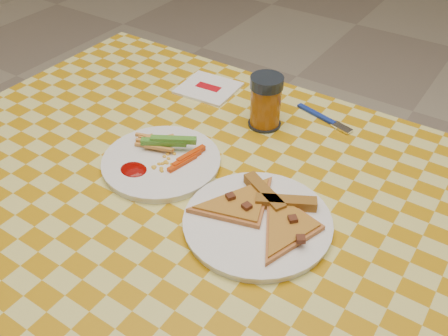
{
  "coord_description": "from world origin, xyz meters",
  "views": [
    {
      "loc": [
        0.4,
        -0.57,
        1.37
      ],
      "look_at": [
        -0.01,
        0.05,
        0.78
      ],
      "focal_mm": 40.0,
      "sensor_mm": 36.0,
      "label": 1
    }
  ],
  "objects_px": {
    "table": "(214,220)",
    "plate_right": "(257,223)",
    "drink_glass": "(266,102)",
    "plate_left": "(161,163)"
  },
  "relations": [
    {
      "from": "table",
      "to": "plate_right",
      "type": "relative_size",
      "value": 5.08
    },
    {
      "from": "table",
      "to": "plate_right",
      "type": "bearing_deg",
      "value": -15.13
    },
    {
      "from": "plate_left",
      "to": "drink_glass",
      "type": "xyz_separation_m",
      "value": [
        0.1,
        0.24,
        0.05
      ]
    },
    {
      "from": "table",
      "to": "drink_glass",
      "type": "distance_m",
      "value": 0.28
    },
    {
      "from": "plate_right",
      "to": "drink_glass",
      "type": "distance_m",
      "value": 0.32
    },
    {
      "from": "plate_right",
      "to": "drink_glass",
      "type": "bearing_deg",
      "value": 117.97
    },
    {
      "from": "plate_right",
      "to": "table",
      "type": "bearing_deg",
      "value": 164.87
    },
    {
      "from": "plate_left",
      "to": "drink_glass",
      "type": "height_order",
      "value": "drink_glass"
    },
    {
      "from": "table",
      "to": "plate_left",
      "type": "bearing_deg",
      "value": 176.28
    },
    {
      "from": "plate_left",
      "to": "plate_right",
      "type": "height_order",
      "value": "same"
    }
  ]
}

